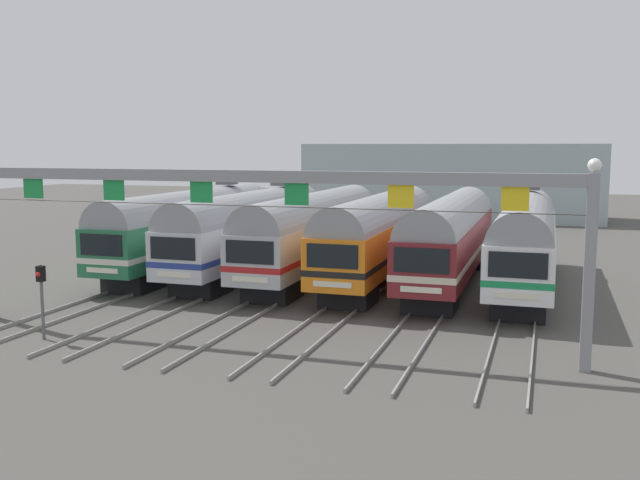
{
  "coord_description": "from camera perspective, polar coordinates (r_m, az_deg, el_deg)",
  "views": [
    {
      "loc": [
        10.6,
        -37.9,
        7.36
      ],
      "look_at": [
        -0.54,
        -3.08,
        2.55
      ],
      "focal_mm": 40.28,
      "sensor_mm": 36.0,
      "label": 1
    }
  ],
  "objects": [
    {
      "name": "ground_plane",
      "position": [
        40.03,
        2.08,
        -3.11
      ],
      "size": [
        160.0,
        160.0,
        0.0
      ],
      "primitive_type": "plane",
      "color": "#4C4944"
    },
    {
      "name": "commuter_train_green",
      "position": [
        43.17,
        -10.19,
        1.16
      ],
      "size": [
        2.88,
        18.06,
        5.05
      ],
      "color": "#236B42",
      "rests_on": "ground"
    },
    {
      "name": "commuter_train_maroon",
      "position": [
        38.49,
        10.33,
        0.4
      ],
      "size": [
        2.88,
        18.06,
        4.77
      ],
      "color": "maroon",
      "rests_on": "ground"
    },
    {
      "name": "catenary_gantry",
      "position": [
        26.68,
        -5.74,
        3.07
      ],
      "size": [
        24.33,
        0.44,
        6.97
      ],
      "color": "gray",
      "rests_on": "ground"
    },
    {
      "name": "yard_signal_mast",
      "position": [
        29.25,
        -21.27,
        -3.52
      ],
      "size": [
        0.28,
        0.35,
        2.9
      ],
      "color": "#59595E",
      "rests_on": "ground"
    },
    {
      "name": "commuter_train_silver",
      "position": [
        41.53,
        -5.53,
        1.0
      ],
      "size": [
        2.88,
        18.06,
        5.05
      ],
      "color": "silver",
      "rests_on": "ground"
    },
    {
      "name": "maintenance_building",
      "position": [
        75.41,
        10.46,
        4.64
      ],
      "size": [
        29.5,
        10.0,
        7.55
      ],
      "primitive_type": "cube",
      "color": "#9EB2B7",
      "rests_on": "ground"
    },
    {
      "name": "commuter_train_white",
      "position": [
        38.2,
        16.02,
        0.18
      ],
      "size": [
        2.88,
        18.06,
        5.05
      ],
      "color": "white",
      "rests_on": "ground"
    },
    {
      "name": "track_bed",
      "position": [
        56.38,
        6.76,
        0.02
      ],
      "size": [
        20.59,
        70.0,
        0.15
      ],
      "color": "gray",
      "rests_on": "ground"
    },
    {
      "name": "commuter_train_orange",
      "position": [
        39.16,
        4.79,
        0.62
      ],
      "size": [
        2.88,
        18.06,
        5.05
      ],
      "color": "orange",
      "rests_on": "ground"
    },
    {
      "name": "commuter_train_stainless",
      "position": [
        40.17,
        -0.52,
        0.81
      ],
      "size": [
        2.88,
        18.06,
        4.77
      ],
      "color": "#B2B5BA",
      "rests_on": "ground"
    }
  ]
}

